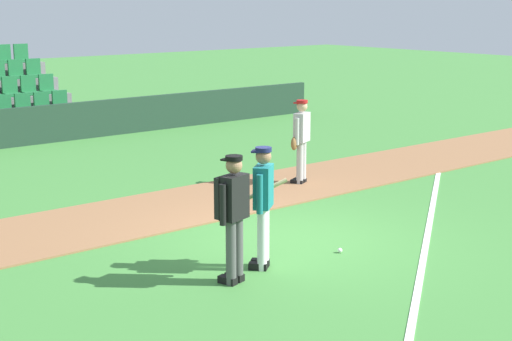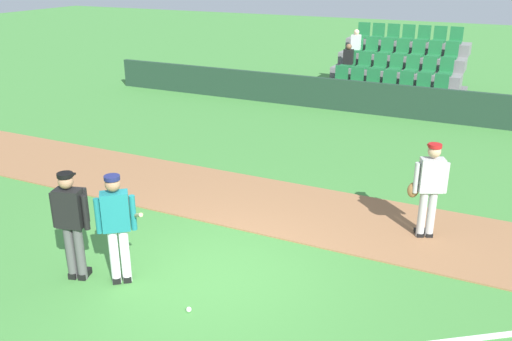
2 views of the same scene
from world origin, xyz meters
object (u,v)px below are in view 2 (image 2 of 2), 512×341
umpire_home_plate (72,220)px  baseball (189,310)px  runner_grey_jersey (429,188)px  batter_teal_jersey (117,225)px

umpire_home_plate → baseball: (2.03, -0.02, -0.96)m
runner_grey_jersey → baseball: 4.61m
batter_teal_jersey → umpire_home_plate: bearing=-163.6°
baseball → umpire_home_plate: bearing=179.5°
batter_teal_jersey → runner_grey_jersey: size_ratio=1.00×
runner_grey_jersey → baseball: (-2.58, -3.70, -0.93)m
runner_grey_jersey → baseball: bearing=-124.9°
runner_grey_jersey → baseball: size_ratio=23.78×
umpire_home_plate → batter_teal_jersey: bearing=16.4°
umpire_home_plate → baseball: 2.24m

